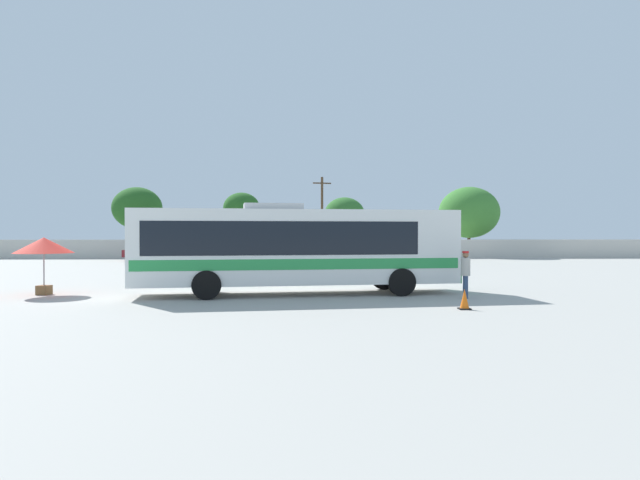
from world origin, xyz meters
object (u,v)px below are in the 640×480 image
roadside_tree_midright (344,215)px  vendor_umbrella_near_gate_red (44,246)px  attendant_by_bus_door (466,271)px  roadside_tree_left (137,208)px  roadside_tree_midleft (242,208)px  utility_pole_near (322,215)px  traffic_cone_on_apron (465,299)px  parked_car_second_dark_blue (225,251)px  parked_car_leftmost_maroon (153,252)px  parked_car_third_white (291,251)px  coach_bus_white_green (293,246)px  roadside_tree_right (469,213)px  parked_car_rightmost_red (357,251)px

roadside_tree_midright → vendor_umbrella_near_gate_red: bearing=-112.2°
attendant_by_bus_door → roadside_tree_left: bearing=122.8°
roadside_tree_midleft → roadside_tree_midright: (10.44, -1.72, -0.70)m
attendant_by_bus_door → utility_pole_near: utility_pole_near is taller
roadside_tree_left → traffic_cone_on_apron: roadside_tree_left is taller
parked_car_second_dark_blue → roadside_tree_midright: 13.83m
parked_car_leftmost_maroon → roadside_tree_midright: size_ratio=0.80×
parked_car_third_white → roadside_tree_midright: (5.11, 7.81, 3.37)m
parked_car_third_white → utility_pole_near: size_ratio=0.58×
coach_bus_white_green → traffic_cone_on_apron: size_ratio=19.56×
utility_pole_near → roadside_tree_right: utility_pole_near is taller
parked_car_third_white → utility_pole_near: utility_pole_near is taller
roadside_tree_right → coach_bus_white_green: bearing=-116.5°
roadside_tree_midright → roadside_tree_right: size_ratio=0.85×
attendant_by_bus_door → parked_car_rightmost_red: size_ratio=0.36×
roadside_tree_left → roadside_tree_midleft: size_ratio=1.03×
coach_bus_white_green → parked_car_third_white: bearing=91.5°
attendant_by_bus_door → parked_car_rightmost_red: attendant_by_bus_door is taller
parked_car_third_white → parked_car_rightmost_red: (5.63, -0.29, -0.03)m
utility_pole_near → traffic_cone_on_apron: size_ratio=12.16×
coach_bus_white_green → parked_car_third_white: coach_bus_white_green is taller
roadside_tree_midright → traffic_cone_on_apron: roadside_tree_midright is taller
roadside_tree_midleft → roadside_tree_right: (22.81, -2.31, -0.49)m
parked_car_leftmost_maroon → roadside_tree_midright: roadside_tree_midright is taller
vendor_umbrella_near_gate_red → roadside_tree_right: roadside_tree_right is taller
utility_pole_near → roadside_tree_right: size_ratio=1.13×
parked_car_second_dark_blue → roadside_tree_midleft: (0.27, 9.80, 4.05)m
traffic_cone_on_apron → roadside_tree_midright: bearing=91.4°
parked_car_leftmost_maroon → utility_pole_near: (14.44, 6.97, 3.31)m
vendor_umbrella_near_gate_red → parked_car_leftmost_maroon: vendor_umbrella_near_gate_red is taller
vendor_umbrella_near_gate_red → parked_car_leftmost_maroon: 26.04m
vendor_umbrella_near_gate_red → roadside_tree_right: (26.31, 33.63, 2.53)m
parked_car_rightmost_red → roadside_tree_midright: 8.80m
parked_car_rightmost_red → vendor_umbrella_near_gate_red: bearing=-119.0°
attendant_by_bus_door → roadside_tree_midleft: (-12.26, 37.52, 3.89)m
roadside_tree_midright → roadside_tree_midleft: bearing=170.6°
parked_car_second_dark_blue → roadside_tree_left: roadside_tree_left is taller
coach_bus_white_green → parked_car_leftmost_maroon: coach_bus_white_green is taller
roadside_tree_midleft → parked_car_leftmost_maroon: bearing=-121.9°
attendant_by_bus_door → parked_car_second_dark_blue: bearing=114.3°
roadside_tree_midleft → traffic_cone_on_apron: bearing=-74.3°
roadside_tree_midleft → roadside_tree_right: 22.94m
parked_car_leftmost_maroon → traffic_cone_on_apron: parked_car_leftmost_maroon is taller
parked_car_leftmost_maroon → parked_car_rightmost_red: bearing=0.8°
parked_car_third_white → roadside_tree_midleft: size_ratio=0.70×
parked_car_leftmost_maroon → roadside_tree_midleft: roadside_tree_midleft is taller
parked_car_leftmost_maroon → utility_pole_near: 16.37m
attendant_by_bus_door → roadside_tree_midleft: bearing=108.1°
roadside_tree_left → parked_car_second_dark_blue: bearing=-33.1°
attendant_by_bus_door → parked_car_second_dark_blue: attendant_by_bus_door is taller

